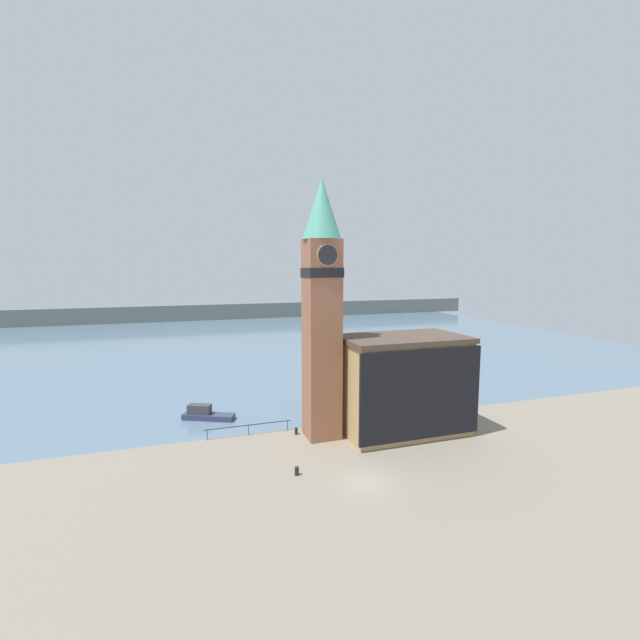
{
  "coord_description": "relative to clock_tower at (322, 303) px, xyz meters",
  "views": [
    {
      "loc": [
        -13.47,
        -29.27,
        16.89
      ],
      "look_at": [
        -1.29,
        7.43,
        12.12
      ],
      "focal_mm": 24.0,
      "sensor_mm": 36.0,
      "label": 1
    }
  ],
  "objects": [
    {
      "name": "ground_plane",
      "position": [
        0.28,
        -9.9,
        -13.42
      ],
      "size": [
        160.0,
        160.0,
        0.0
      ],
      "primitive_type": "plane",
      "color": "gray"
    },
    {
      "name": "water",
      "position": [
        0.28,
        62.77,
        -13.42
      ],
      "size": [
        160.0,
        120.0,
        0.0
      ],
      "color": "slate",
      "rests_on": "ground_plane"
    },
    {
      "name": "far_shoreline",
      "position": [
        0.28,
        102.77,
        -10.92
      ],
      "size": [
        180.0,
        3.0,
        5.0
      ],
      "color": "slate",
      "rests_on": "water"
    },
    {
      "name": "pier_railing",
      "position": [
        -6.97,
        2.52,
        -12.48
      ],
      "size": [
        8.71,
        0.08,
        1.09
      ],
      "color": "#333338",
      "rests_on": "ground_plane"
    },
    {
      "name": "clock_tower",
      "position": [
        0.0,
        0.0,
        0.0
      ],
      "size": [
        3.7,
        3.7,
        25.24
      ],
      "color": "#935B42",
      "rests_on": "ground_plane"
    },
    {
      "name": "pier_building",
      "position": [
        8.34,
        -1.29,
        -8.42
      ],
      "size": [
        12.8,
        7.75,
        9.96
      ],
      "color": "tan",
      "rests_on": "ground_plane"
    },
    {
      "name": "boat_near",
      "position": [
        -10.82,
        8.62,
        -12.83
      ],
      "size": [
        5.83,
        3.83,
        1.66
      ],
      "rotation": [
        0.0,
        0.0,
        -0.45
      ],
      "color": "#333856",
      "rests_on": "water"
    },
    {
      "name": "mooring_bollard_near",
      "position": [
        -4.55,
        -7.12,
        -13.01
      ],
      "size": [
        0.37,
        0.37,
        0.77
      ],
      "color": "black",
      "rests_on": "ground_plane"
    },
    {
      "name": "mooring_bollard_far",
      "position": [
        -2.35,
        1.18,
        -13.0
      ],
      "size": [
        0.33,
        0.33,
        0.78
      ],
      "color": "black",
      "rests_on": "ground_plane"
    }
  ]
}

